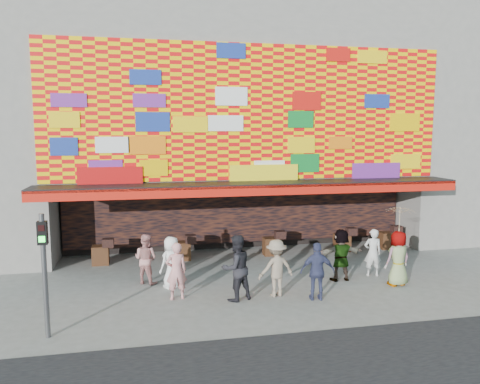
% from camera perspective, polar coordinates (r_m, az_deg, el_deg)
% --- Properties ---
extents(ground, '(90.00, 90.00, 0.00)m').
position_cam_1_polar(ground, '(14.27, 4.86, -12.62)').
color(ground, slate).
rests_on(ground, ground).
extents(shop_building, '(15.20, 9.40, 10.00)m').
position_cam_1_polar(shop_building, '(21.36, -1.27, 8.41)').
color(shop_building, gray).
rests_on(shop_building, ground).
extents(signal_left, '(0.22, 0.20, 3.00)m').
position_cam_1_polar(signal_left, '(11.97, -22.78, -7.84)').
color(signal_left, '#59595B').
rests_on(signal_left, ground).
extents(ped_a, '(0.95, 0.88, 1.63)m').
position_cam_1_polar(ped_a, '(14.94, -8.34, -8.46)').
color(ped_a, white).
rests_on(ped_a, ground).
extents(ped_b, '(0.66, 0.47, 1.69)m').
position_cam_1_polar(ped_b, '(13.92, -7.78, -9.51)').
color(ped_b, pink).
rests_on(ped_b, ground).
extents(ped_c, '(1.14, 1.03, 1.93)m').
position_cam_1_polar(ped_c, '(13.68, -0.48, -9.23)').
color(ped_c, black).
rests_on(ped_c, ground).
extents(ped_d, '(1.19, 0.81, 1.71)m').
position_cam_1_polar(ped_d, '(14.09, 4.44, -9.21)').
color(ped_d, gray).
rests_on(ped_d, ground).
extents(ped_e, '(1.05, 0.58, 1.70)m').
position_cam_1_polar(ped_e, '(13.92, 9.41, -9.52)').
color(ped_e, '#363A5F').
rests_on(ped_e, ground).
extents(ped_f, '(1.60, 0.52, 1.72)m').
position_cam_1_polar(ped_f, '(15.80, 12.19, -7.48)').
color(ped_f, gray).
rests_on(ped_f, ground).
extents(ped_g, '(0.94, 0.69, 1.76)m').
position_cam_1_polar(ped_g, '(15.78, 18.70, -7.67)').
color(ped_g, gray).
rests_on(ped_g, ground).
extents(ped_h, '(0.64, 0.48, 1.62)m').
position_cam_1_polar(ped_h, '(16.55, 15.88, -7.10)').
color(ped_h, silver).
rests_on(ped_h, ground).
extents(ped_i, '(1.00, 0.94, 1.62)m').
position_cam_1_polar(ped_i, '(15.47, -11.42, -7.98)').
color(ped_i, tan).
rests_on(ped_i, ground).
extents(parasol, '(1.17, 1.18, 1.80)m').
position_cam_1_polar(parasol, '(15.51, 18.90, -3.23)').
color(parasol, beige).
rests_on(parasol, ground).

